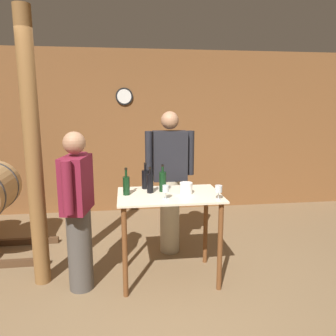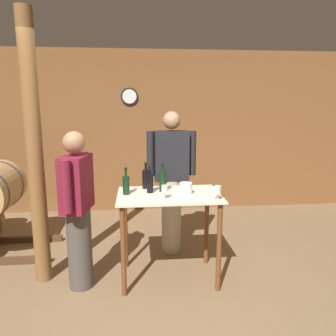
% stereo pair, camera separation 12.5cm
% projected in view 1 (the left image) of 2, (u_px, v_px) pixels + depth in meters
% --- Properties ---
extents(ground_plane, '(14.00, 14.00, 0.00)m').
position_uv_depth(ground_plane, '(158.00, 313.00, 2.90)').
color(ground_plane, brown).
extents(back_wall, '(8.40, 0.08, 2.70)m').
position_uv_depth(back_wall, '(140.00, 132.00, 5.53)').
color(back_wall, brown).
rests_on(back_wall, ground_plane).
extents(tasting_table, '(1.04, 0.70, 0.92)m').
position_uv_depth(tasting_table, '(169.00, 212.00, 3.36)').
color(tasting_table, beige).
rests_on(tasting_table, ground_plane).
extents(wooden_post, '(0.16, 0.16, 2.70)m').
position_uv_depth(wooden_post, '(33.00, 154.00, 3.16)').
color(wooden_post, brown).
rests_on(wooden_post, ground_plane).
extents(wine_bottle_far_left, '(0.07, 0.07, 0.28)m').
position_uv_depth(wine_bottle_far_left, '(126.00, 185.00, 3.28)').
color(wine_bottle_far_left, black).
rests_on(wine_bottle_far_left, tasting_table).
extents(wine_bottle_left, '(0.08, 0.08, 0.29)m').
position_uv_depth(wine_bottle_left, '(145.00, 179.00, 3.52)').
color(wine_bottle_left, black).
rests_on(wine_bottle_left, tasting_table).
extents(wine_bottle_center, '(0.07, 0.07, 0.27)m').
position_uv_depth(wine_bottle_center, '(150.00, 183.00, 3.35)').
color(wine_bottle_center, black).
rests_on(wine_bottle_center, tasting_table).
extents(wine_bottle_right, '(0.07, 0.07, 0.28)m').
position_uv_depth(wine_bottle_right, '(163.00, 181.00, 3.40)').
color(wine_bottle_right, black).
rests_on(wine_bottle_right, tasting_table).
extents(wine_glass_near_left, '(0.06, 0.06, 0.13)m').
position_uv_depth(wine_glass_near_left, '(166.00, 189.00, 3.14)').
color(wine_glass_near_left, silver).
rests_on(wine_glass_near_left, tasting_table).
extents(wine_glass_near_center, '(0.07, 0.07, 0.14)m').
position_uv_depth(wine_glass_near_center, '(219.00, 189.00, 3.12)').
color(wine_glass_near_center, silver).
rests_on(wine_glass_near_center, tasting_table).
extents(ice_bucket, '(0.13, 0.13, 0.12)m').
position_uv_depth(ice_bucket, '(186.00, 188.00, 3.32)').
color(ice_bucket, white).
rests_on(ice_bucket, tasting_table).
extents(person_host, '(0.29, 0.58, 1.57)m').
position_uv_depth(person_host, '(78.00, 209.00, 3.14)').
color(person_host, '#4C4742').
rests_on(person_host, ground_plane).
extents(person_visitor_with_scarf, '(0.59, 0.24, 1.74)m').
position_uv_depth(person_visitor_with_scarf, '(170.00, 180.00, 3.96)').
color(person_visitor_with_scarf, '#B7AD93').
rests_on(person_visitor_with_scarf, ground_plane).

